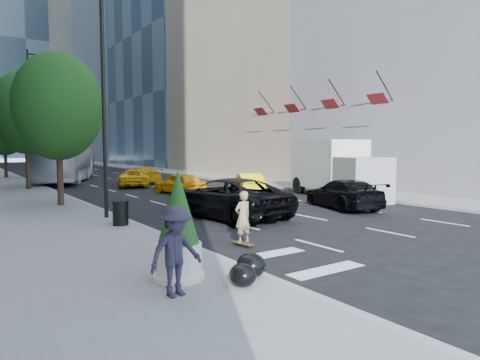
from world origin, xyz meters
TOP-DOWN VIEW (x-y plane):
  - ground at (0.00, 0.00)m, footprint 160.00×160.00m
  - sidewalk_right at (10.00, 30.00)m, footprint 4.00×120.00m
  - tower_right_mid at (22.00, 74.00)m, footprint 20.00×24.00m
  - tower_right_far at (22.00, 98.00)m, footprint 20.00×24.00m
  - lamp_near at (-6.32, 4.00)m, footprint 2.13×0.22m
  - lamp_far at (-6.32, 22.00)m, footprint 2.13×0.22m
  - tree_near at (-7.20, 9.00)m, footprint 4.20×4.20m
  - tree_mid at (-7.20, 19.00)m, footprint 4.50×4.50m
  - tree_far at (-7.20, 32.00)m, footprint 3.90×3.90m
  - traffic_signal at (-6.40, 40.00)m, footprint 2.48×0.53m
  - facade_flags at (10.64, 10.00)m, footprint 1.85×13.30m
  - skateboarder at (-4.44, -2.76)m, footprint 0.61×0.43m
  - black_sedan_lincoln at (-1.95, 1.98)m, footprint 3.51×6.42m
  - black_sedan_mercedes at (4.20, 1.00)m, footprint 3.36×5.32m
  - taxi_a at (0.50, 11.43)m, footprint 2.40×4.19m
  - taxi_b at (4.20, 9.00)m, footprint 2.97×4.25m
  - taxi_c at (-0.13, 18.00)m, footprint 3.57×5.13m
  - taxi_d at (1.35, 20.50)m, footprint 2.71×4.82m
  - city_bus at (-3.20, 25.63)m, footprint 7.69×13.30m
  - box_truck at (7.29, 4.31)m, footprint 4.38×7.58m
  - pedestrian_c at (-8.24, -5.94)m, footprint 1.21×0.80m
  - trash_can at (-6.60, 2.00)m, footprint 0.57×0.57m
  - planter_shrub at (-7.71, -5.00)m, footprint 1.00×1.00m
  - garbage_bags at (-6.55, -5.96)m, footprint 1.09×1.06m

SIDE VIEW (x-z plane):
  - ground at x=0.00m, z-range 0.00..0.00m
  - sidewalk_right at x=10.00m, z-range 0.00..0.15m
  - garbage_bags at x=-6.55m, z-range 0.14..0.68m
  - trash_can at x=-6.60m, z-range 0.15..1.00m
  - taxi_c at x=-0.13m, z-range 0.00..1.30m
  - taxi_d at x=1.35m, z-range 0.00..1.32m
  - taxi_b at x=4.20m, z-range 0.00..1.33m
  - taxi_a at x=0.50m, z-range 0.00..1.34m
  - black_sedan_mercedes at x=4.20m, z-range 0.00..1.44m
  - skateboarder at x=-4.44m, z-range 0.00..1.58m
  - black_sedan_lincoln at x=-1.95m, z-range 0.00..1.70m
  - pedestrian_c at x=-8.24m, z-range 0.15..1.90m
  - planter_shrub at x=-7.71m, z-range 0.09..2.48m
  - box_truck at x=7.29m, z-range 0.03..3.45m
  - city_bus at x=-3.20m, z-range 0.00..3.65m
  - traffic_signal at x=-6.40m, z-range 1.63..6.83m
  - tree_far at x=-7.20m, z-range 1.16..8.09m
  - tree_near at x=-7.20m, z-range 1.24..8.70m
  - tree_mid at x=-7.20m, z-range 1.32..9.31m
  - lamp_near at x=-6.32m, z-range 0.81..10.81m
  - lamp_far at x=-6.32m, z-range 0.81..10.81m
  - facade_flags at x=10.64m, z-range 5.16..7.21m
  - tower_right_far at x=22.00m, z-range 0.00..50.00m
  - tower_right_mid at x=22.00m, z-range 0.00..65.00m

